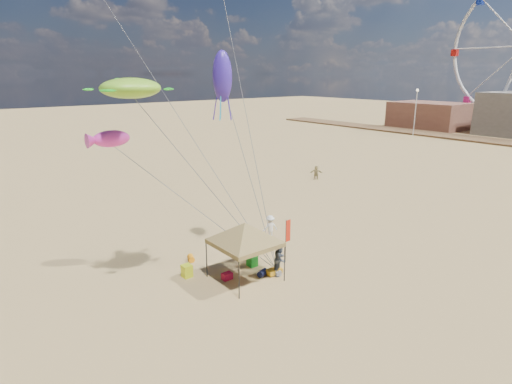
# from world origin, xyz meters

# --- Properties ---
(ground) EXTENTS (280.00, 280.00, 0.00)m
(ground) POSITION_xyz_m (0.00, 0.00, 0.00)
(ground) COLOR tan
(ground) RESTS_ON ground
(canopy_tent) EXTENTS (6.07, 6.07, 3.74)m
(canopy_tent) POSITION_xyz_m (-2.49, 0.83, 3.11)
(canopy_tent) COLOR black
(canopy_tent) RESTS_ON ground
(feather_flag) EXTENTS (0.40, 0.07, 2.64)m
(feather_flag) POSITION_xyz_m (0.80, 1.05, 1.78)
(feather_flag) COLOR black
(feather_flag) RESTS_ON ground
(cooler_red) EXTENTS (0.54, 0.38, 0.38)m
(cooler_red) POSITION_xyz_m (-3.30, 1.39, 0.19)
(cooler_red) COLOR #AA0D2F
(cooler_red) RESTS_ON ground
(cooler_blue) EXTENTS (0.54, 0.38, 0.38)m
(cooler_blue) POSITION_xyz_m (-0.27, 3.47, 0.19)
(cooler_blue) COLOR #1731BC
(cooler_blue) RESTS_ON ground
(bag_navy) EXTENTS (0.69, 0.54, 0.36)m
(bag_navy) POSITION_xyz_m (-1.54, 0.50, 0.18)
(bag_navy) COLOR black
(bag_navy) RESTS_ON ground
(bag_orange) EXTENTS (0.54, 0.69, 0.36)m
(bag_orange) POSITION_xyz_m (-3.64, 4.65, 0.18)
(bag_orange) COLOR orange
(bag_orange) RESTS_ON ground
(chair_green) EXTENTS (0.50, 0.50, 0.70)m
(chair_green) POSITION_xyz_m (-1.20, 1.85, 0.35)
(chair_green) COLOR #1B9723
(chair_green) RESTS_ON ground
(chair_yellow) EXTENTS (0.50, 0.50, 0.70)m
(chair_yellow) POSITION_xyz_m (-4.85, 3.01, 0.35)
(chair_yellow) COLOR #E5FE1C
(chair_yellow) RESTS_ON ground
(crate_grey) EXTENTS (0.34, 0.30, 0.28)m
(crate_grey) POSITION_xyz_m (-0.89, 0.00, 0.14)
(crate_grey) COLOR gray
(crate_grey) RESTS_ON ground
(beach_cart) EXTENTS (0.90, 0.50, 0.24)m
(beach_cart) POSITION_xyz_m (-0.94, 0.24, 0.20)
(beach_cart) COLOR #C48A15
(beach_cart) RESTS_ON ground
(person_near_a) EXTENTS (0.76, 0.64, 1.78)m
(person_near_a) POSITION_xyz_m (-0.78, 2.62, 0.89)
(person_near_a) COLOR tan
(person_near_a) RESTS_ON ground
(person_near_b) EXTENTS (1.13, 1.05, 1.85)m
(person_near_b) POSITION_xyz_m (-0.67, 0.03, 0.93)
(person_near_b) COLOR #3D4653
(person_near_b) RESTS_ON ground
(person_near_c) EXTENTS (1.19, 0.86, 1.65)m
(person_near_c) POSITION_xyz_m (2.33, 4.39, 0.83)
(person_near_c) COLOR white
(person_near_c) RESTS_ON ground
(person_far_c) EXTENTS (1.36, 1.21, 1.49)m
(person_far_c) POSITION_xyz_m (16.96, 14.01, 0.75)
(person_far_c) COLOR tan
(person_far_c) RESTS_ON ground
(building_north) EXTENTS (10.00, 14.00, 5.20)m
(building_north) POSITION_xyz_m (67.00, 30.00, 2.60)
(building_north) COLOR #8C5947
(building_north) RESTS_ON ground
(lamp_north) EXTENTS (0.50, 0.50, 8.25)m
(lamp_north) POSITION_xyz_m (55.00, 26.00, 5.52)
(lamp_north) COLOR silver
(lamp_north) RESTS_ON ground
(turtle_kite) EXTENTS (3.15, 2.76, 0.90)m
(turtle_kite) POSITION_xyz_m (-7.48, 2.42, 10.16)
(turtle_kite) COLOR #80C828
(turtle_kite) RESTS_ON ground
(fish_kite) EXTENTS (1.89, 1.18, 0.78)m
(fish_kite) POSITION_xyz_m (-8.05, 3.78, 7.83)
(fish_kite) COLOR #FF36BF
(fish_kite) RESTS_ON ground
(squid_kite) EXTENTS (1.09, 1.09, 2.74)m
(squid_kite) POSITION_xyz_m (-1.71, 3.78, 10.63)
(squid_kite) COLOR #3E24AC
(squid_kite) RESTS_ON ground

